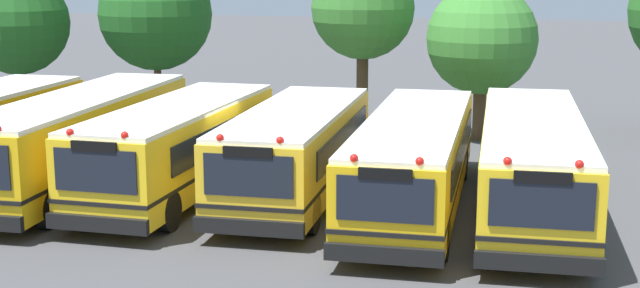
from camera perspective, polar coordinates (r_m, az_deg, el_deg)
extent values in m
plane|color=#424244|center=(24.75, -5.41, -3.37)|extent=(160.00, 160.00, 0.00)
cube|color=black|center=(27.47, -19.10, 1.30)|extent=(0.05, 7.18, 0.77)
cylinder|color=black|center=(29.88, -16.67, -0.22)|extent=(0.28, 1.00, 1.00)
cube|color=yellow|center=(26.34, -15.19, 0.39)|extent=(2.72, 10.78, 2.17)
cube|color=white|center=(26.14, -15.32, 2.85)|extent=(2.67, 10.57, 0.12)
cube|color=black|center=(26.00, -12.46, 1.16)|extent=(0.23, 8.37, 0.78)
cube|color=black|center=(27.12, -17.31, 1.33)|extent=(0.23, 8.37, 0.78)
cube|color=black|center=(26.42, -15.14, -0.53)|extent=(2.75, 10.89, 0.10)
cylinder|color=black|center=(22.64, -17.10, -3.97)|extent=(0.30, 1.01, 1.00)
cylinder|color=black|center=(29.25, -10.03, -0.15)|extent=(0.30, 1.01, 1.00)
cylinder|color=black|center=(30.12, -13.91, 0.03)|extent=(0.30, 1.01, 1.00)
cube|color=yellow|center=(24.78, -9.07, -0.15)|extent=(2.72, 9.32, 2.08)
cube|color=white|center=(24.58, -9.15, 2.35)|extent=(2.67, 9.13, 0.12)
cube|color=black|center=(20.90, -14.16, -5.01)|extent=(2.54, 0.23, 0.36)
cube|color=black|center=(20.64, -14.26, -1.70)|extent=(2.04, 0.11, 1.00)
cube|color=black|center=(24.51, -6.11, 0.59)|extent=(0.23, 7.22, 0.75)
cube|color=black|center=(25.51, -11.42, 0.86)|extent=(0.23, 7.22, 0.75)
cube|color=black|center=(24.87, -9.04, -1.09)|extent=(2.75, 9.41, 0.10)
sphere|color=red|center=(20.29, -12.46, 0.55)|extent=(0.18, 0.18, 0.18)
sphere|color=red|center=(20.95, -15.79, 0.72)|extent=(0.18, 0.18, 0.18)
cube|color=black|center=(20.51, -14.36, -0.17)|extent=(1.12, 0.11, 0.24)
cylinder|color=black|center=(21.69, -9.73, -4.29)|extent=(0.31, 1.01, 1.00)
cylinder|color=black|center=(22.67, -14.83, -3.82)|extent=(0.31, 1.01, 1.00)
cylinder|color=black|center=(27.14, -4.49, -0.93)|extent=(0.31, 1.01, 1.00)
cylinder|color=black|center=(27.93, -8.76, -0.67)|extent=(0.31, 1.01, 1.00)
cube|color=yellow|center=(24.18, -1.54, -0.39)|extent=(2.70, 9.08, 2.00)
cube|color=white|center=(23.98, -1.56, 2.09)|extent=(2.65, 8.90, 0.12)
cube|color=black|center=(20.09, -4.63, -5.36)|extent=(2.59, 0.21, 0.36)
cube|color=black|center=(19.83, -4.64, -2.05)|extent=(2.08, 0.10, 0.96)
cube|color=black|center=(24.13, 1.59, 0.36)|extent=(0.17, 7.05, 0.72)
cube|color=black|center=(24.72, -4.29, 0.61)|extent=(0.17, 7.05, 0.72)
cube|color=black|center=(24.26, -1.54, -1.32)|extent=(2.73, 9.18, 0.10)
sphere|color=red|center=(19.63, -2.59, 0.23)|extent=(0.18, 0.18, 0.18)
sphere|color=red|center=(20.02, -6.45, 0.39)|extent=(0.18, 0.18, 0.18)
cube|color=black|center=(19.69, -4.68, -0.53)|extent=(1.14, 0.10, 0.24)
cylinder|color=black|center=(21.19, -0.55, -4.51)|extent=(0.30, 1.01, 1.00)
cylinder|color=black|center=(21.77, -6.37, -4.13)|extent=(0.30, 1.01, 1.00)
cylinder|color=black|center=(26.74, 2.19, -1.09)|extent=(0.30, 1.01, 1.00)
cylinder|color=black|center=(27.20, -2.49, -0.87)|extent=(0.30, 1.01, 1.00)
cube|color=yellow|center=(23.22, 6.06, -1.01)|extent=(2.60, 10.74, 1.96)
cube|color=white|center=(23.02, 6.12, 1.52)|extent=(2.55, 10.52, 0.12)
cube|color=black|center=(18.25, 4.12, -7.13)|extent=(2.48, 0.20, 0.36)
cube|color=black|center=(17.96, 4.19, -3.59)|extent=(1.99, 0.09, 0.94)
cube|color=black|center=(23.35, 9.17, -0.23)|extent=(0.17, 8.34, 0.71)
cube|color=black|center=(23.60, 3.18, 0.03)|extent=(0.17, 8.34, 0.71)
cube|color=black|center=(23.31, 6.04, -1.95)|extent=(2.62, 10.84, 0.10)
sphere|color=red|center=(17.86, 6.43, -1.11)|extent=(0.18, 0.18, 0.18)
sphere|color=red|center=(18.04, 2.20, -0.92)|extent=(0.18, 0.18, 0.18)
cube|color=black|center=(17.82, 4.21, -1.96)|extent=(1.09, 0.10, 0.24)
cylinder|color=black|center=(19.54, 7.88, -6.02)|extent=(0.30, 1.00, 1.00)
cylinder|color=black|center=(19.81, 1.63, -5.67)|extent=(0.30, 1.00, 1.00)
cylinder|color=black|center=(26.77, 9.15, -1.22)|extent=(0.30, 1.00, 1.00)
cylinder|color=black|center=(26.97, 4.59, -1.01)|extent=(0.30, 1.00, 1.00)
cube|color=yellow|center=(23.42, 13.48, -1.09)|extent=(2.82, 11.12, 2.02)
cube|color=white|center=(23.22, 13.61, 1.48)|extent=(2.76, 10.89, 0.12)
cube|color=black|center=(18.26, 13.89, -7.45)|extent=(2.55, 0.23, 0.36)
cube|color=black|center=(17.96, 14.07, -3.80)|extent=(2.05, 0.12, 0.97)
cube|color=black|center=(23.73, 16.55, -0.29)|extent=(0.29, 8.61, 0.73)
cube|color=black|center=(23.63, 10.43, -0.05)|extent=(0.29, 8.61, 0.73)
cube|color=black|center=(23.51, 13.43, -2.05)|extent=(2.85, 11.23, 0.10)
sphere|color=red|center=(17.98, 16.35, -1.26)|extent=(0.18, 0.18, 0.18)
sphere|color=red|center=(17.91, 11.98, -1.09)|extent=(0.18, 0.18, 0.18)
cube|color=black|center=(17.81, 14.15, -2.12)|extent=(1.12, 0.11, 0.24)
cylinder|color=black|center=(19.74, 16.95, -6.25)|extent=(0.31, 1.01, 1.00)
cylinder|color=black|center=(19.64, 10.48, -6.02)|extent=(0.31, 1.01, 1.00)
cylinder|color=black|center=(27.30, 15.48, -1.25)|extent=(0.31, 1.01, 1.00)
cylinder|color=black|center=(27.23, 10.83, -1.06)|extent=(0.31, 1.01, 1.00)
cylinder|color=#4C3823|center=(38.22, -18.65, 3.25)|extent=(0.45, 0.45, 2.41)
sphere|color=#1E561E|center=(37.95, -18.93, 7.39)|extent=(4.17, 4.17, 4.17)
sphere|color=#1E561E|center=(37.87, -19.24, 7.13)|extent=(2.69, 2.69, 2.69)
cylinder|color=#4C3823|center=(37.13, -10.37, 3.58)|extent=(0.30, 0.30, 2.60)
sphere|color=#1E561E|center=(36.83, -10.54, 8.24)|extent=(4.58, 4.58, 4.58)
sphere|color=#1E561E|center=(36.74, -11.23, 8.56)|extent=(3.12, 3.12, 3.12)
cylinder|color=#4C3823|center=(34.65, 2.73, 3.67)|extent=(0.46, 0.46, 3.18)
sphere|color=#387A2D|center=(34.36, 2.78, 8.77)|extent=(3.99, 3.99, 3.99)
sphere|color=#387A2D|center=(34.71, 2.92, 8.37)|extent=(2.22, 2.22, 2.22)
cylinder|color=#4C3823|center=(32.66, 10.21, 2.14)|extent=(0.47, 0.47, 2.20)
sphere|color=#387A2D|center=(32.34, 10.37, 6.67)|extent=(3.97, 3.97, 3.97)
sphere|color=#387A2D|center=(32.44, 10.58, 6.79)|extent=(2.27, 2.27, 2.27)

